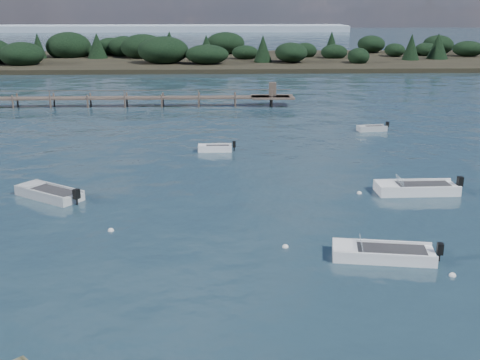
{
  "coord_description": "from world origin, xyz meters",
  "views": [
    {
      "loc": [
        -2.41,
        -22.39,
        11.87
      ],
      "look_at": [
        -1.07,
        14.0,
        1.0
      ],
      "focal_mm": 45.0,
      "sensor_mm": 36.0,
      "label": 1
    }
  ],
  "objects_px": {
    "dinghy_mid_white_a": "(383,255)",
    "dinghy_mid_white_b": "(416,190)",
    "tender_far_grey_b": "(372,129)",
    "jetty": "(52,98)",
    "dinghy_mid_grey": "(49,195)",
    "tender_far_white": "(215,149)"
  },
  "relations": [
    {
      "from": "tender_far_grey_b",
      "to": "dinghy_mid_grey",
      "type": "distance_m",
      "value": 31.8
    },
    {
      "from": "tender_far_grey_b",
      "to": "tender_far_white",
      "type": "bearing_deg",
      "value": -153.32
    },
    {
      "from": "tender_far_white",
      "to": "dinghy_mid_grey",
      "type": "relative_size",
      "value": 0.65
    },
    {
      "from": "dinghy_mid_white_b",
      "to": "jetty",
      "type": "bearing_deg",
      "value": 133.35
    },
    {
      "from": "tender_far_grey_b",
      "to": "dinghy_mid_white_b",
      "type": "relative_size",
      "value": 0.56
    },
    {
      "from": "tender_far_white",
      "to": "tender_far_grey_b",
      "type": "bearing_deg",
      "value": 26.68
    },
    {
      "from": "dinghy_mid_white_a",
      "to": "dinghy_mid_white_b",
      "type": "bearing_deg",
      "value": 64.26
    },
    {
      "from": "dinghy_mid_white_b",
      "to": "jetty",
      "type": "relative_size",
      "value": 0.09
    },
    {
      "from": "dinghy_mid_white_a",
      "to": "dinghy_mid_grey",
      "type": "relative_size",
      "value": 1.12
    },
    {
      "from": "dinghy_mid_white_b",
      "to": "jetty",
      "type": "height_order",
      "value": "jetty"
    },
    {
      "from": "dinghy_mid_white_b",
      "to": "tender_far_grey_b",
      "type": "bearing_deg",
      "value": 84.32
    },
    {
      "from": "dinghy_mid_white_a",
      "to": "dinghy_mid_white_b",
      "type": "xyz_separation_m",
      "value": [
        4.87,
        10.1,
        0.02
      ]
    },
    {
      "from": "jetty",
      "to": "dinghy_mid_grey",
      "type": "bearing_deg",
      "value": -75.74
    },
    {
      "from": "tender_far_grey_b",
      "to": "dinghy_mid_white_b",
      "type": "xyz_separation_m",
      "value": [
        -1.91,
        -19.17,
        0.03
      ]
    },
    {
      "from": "tender_far_grey_b",
      "to": "dinghy_mid_white_b",
      "type": "bearing_deg",
      "value": -95.68
    },
    {
      "from": "tender_far_grey_b",
      "to": "dinghy_mid_white_b",
      "type": "distance_m",
      "value": 19.27
    },
    {
      "from": "tender_far_white",
      "to": "jetty",
      "type": "relative_size",
      "value": 0.05
    },
    {
      "from": "tender_far_white",
      "to": "jetty",
      "type": "distance_m",
      "value": 29.29
    },
    {
      "from": "tender_far_grey_b",
      "to": "dinghy_mid_grey",
      "type": "xyz_separation_m",
      "value": [
        -25.28,
        -19.3,
        0.02
      ]
    },
    {
      "from": "dinghy_mid_white_a",
      "to": "dinghy_mid_grey",
      "type": "distance_m",
      "value": 21.02
    },
    {
      "from": "dinghy_mid_grey",
      "to": "jetty",
      "type": "relative_size",
      "value": 0.07
    },
    {
      "from": "dinghy_mid_white_a",
      "to": "dinghy_mid_grey",
      "type": "height_order",
      "value": "dinghy_mid_grey"
    }
  ]
}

